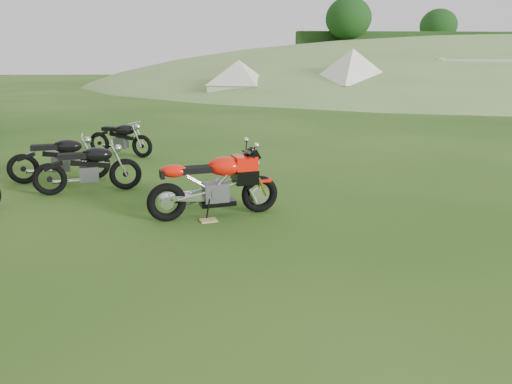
{
  "coord_description": "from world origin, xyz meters",
  "views": [
    {
      "loc": [
        -0.7,
        -4.84,
        2.25
      ],
      "look_at": [
        -0.33,
        0.4,
        0.81
      ],
      "focal_mm": 35.0,
      "sensor_mm": 36.0,
      "label": 1
    }
  ],
  "objects_px": {
    "vintage_moto_b": "(59,157)",
    "tent_mid": "(352,75)",
    "vintage_moto_d": "(120,138)",
    "vintage_moto_c": "(87,167)",
    "sport_motorcycle": "(214,180)",
    "caravan": "(478,80)",
    "tent_left": "(239,78)",
    "plywood_board": "(208,220)"
  },
  "relations": [
    {
      "from": "vintage_moto_b",
      "to": "tent_mid",
      "type": "height_order",
      "value": "tent_mid"
    },
    {
      "from": "vintage_moto_b",
      "to": "vintage_moto_d",
      "type": "relative_size",
      "value": 1.06
    },
    {
      "from": "vintage_moto_c",
      "to": "tent_mid",
      "type": "bearing_deg",
      "value": 48.48
    },
    {
      "from": "vintage_moto_b",
      "to": "tent_mid",
      "type": "bearing_deg",
      "value": 45.24
    },
    {
      "from": "sport_motorcycle",
      "to": "vintage_moto_d",
      "type": "bearing_deg",
      "value": 101.12
    },
    {
      "from": "vintage_moto_c",
      "to": "caravan",
      "type": "xyz_separation_m",
      "value": [
        15.56,
        17.12,
        0.61
      ]
    },
    {
      "from": "vintage_moto_d",
      "to": "tent_mid",
      "type": "distance_m",
      "value": 16.25
    },
    {
      "from": "tent_mid",
      "to": "tent_left",
      "type": "bearing_deg",
      "value": 139.91
    },
    {
      "from": "vintage_moto_b",
      "to": "caravan",
      "type": "distance_m",
      "value": 23.04
    },
    {
      "from": "sport_motorcycle",
      "to": "vintage_moto_b",
      "type": "xyz_separation_m",
      "value": [
        -2.85,
        2.28,
        -0.09
      ]
    },
    {
      "from": "sport_motorcycle",
      "to": "caravan",
      "type": "bearing_deg",
      "value": 39.95
    },
    {
      "from": "vintage_moto_d",
      "to": "vintage_moto_b",
      "type": "bearing_deg",
      "value": -80.48
    },
    {
      "from": "sport_motorcycle",
      "to": "plywood_board",
      "type": "distance_m",
      "value": 0.58
    },
    {
      "from": "vintage_moto_c",
      "to": "caravan",
      "type": "height_order",
      "value": "caravan"
    },
    {
      "from": "vintage_moto_b",
      "to": "tent_mid",
      "type": "xyz_separation_m",
      "value": [
        9.55,
        15.96,
        0.85
      ]
    },
    {
      "from": "sport_motorcycle",
      "to": "tent_left",
      "type": "height_order",
      "value": "tent_left"
    },
    {
      "from": "plywood_board",
      "to": "tent_mid",
      "type": "height_order",
      "value": "tent_mid"
    },
    {
      "from": "vintage_moto_b",
      "to": "vintage_moto_d",
      "type": "height_order",
      "value": "vintage_moto_b"
    },
    {
      "from": "tent_mid",
      "to": "plywood_board",
      "type": "bearing_deg",
      "value": -133.2
    },
    {
      "from": "vintage_moto_d",
      "to": "tent_left",
      "type": "bearing_deg",
      "value": 102.24
    },
    {
      "from": "sport_motorcycle",
      "to": "tent_mid",
      "type": "bearing_deg",
      "value": 55.63
    },
    {
      "from": "vintage_moto_d",
      "to": "tent_left",
      "type": "relative_size",
      "value": 0.63
    },
    {
      "from": "vintage_moto_b",
      "to": "tent_left",
      "type": "height_order",
      "value": "tent_left"
    },
    {
      "from": "vintage_moto_c",
      "to": "tent_left",
      "type": "xyz_separation_m",
      "value": [
        3.25,
        18.5,
        0.68
      ]
    },
    {
      "from": "tent_left",
      "to": "caravan",
      "type": "bearing_deg",
      "value": 14.33
    },
    {
      "from": "vintage_moto_d",
      "to": "sport_motorcycle",
      "type": "bearing_deg",
      "value": -40.18
    },
    {
      "from": "plywood_board",
      "to": "vintage_moto_c",
      "type": "bearing_deg",
      "value": 140.87
    },
    {
      "from": "plywood_board",
      "to": "caravan",
      "type": "relative_size",
      "value": 0.05
    },
    {
      "from": "tent_left",
      "to": "caravan",
      "type": "relative_size",
      "value": 0.57
    },
    {
      "from": "plywood_board",
      "to": "tent_mid",
      "type": "relative_size",
      "value": 0.08
    },
    {
      "from": "tent_left",
      "to": "caravan",
      "type": "height_order",
      "value": "tent_left"
    },
    {
      "from": "tent_left",
      "to": "caravan",
      "type": "xyz_separation_m",
      "value": [
        12.31,
        -1.38,
        -0.06
      ]
    },
    {
      "from": "tent_left",
      "to": "caravan",
      "type": "distance_m",
      "value": 12.39
    },
    {
      "from": "vintage_moto_c",
      "to": "vintage_moto_d",
      "type": "distance_m",
      "value": 3.22
    },
    {
      "from": "tent_left",
      "to": "tent_mid",
      "type": "height_order",
      "value": "tent_mid"
    },
    {
      "from": "vintage_moto_d",
      "to": "tent_left",
      "type": "height_order",
      "value": "tent_left"
    },
    {
      "from": "tent_left",
      "to": "tent_mid",
      "type": "distance_m",
      "value": 5.85
    },
    {
      "from": "vintage_moto_b",
      "to": "vintage_moto_c",
      "type": "relative_size",
      "value": 1.01
    },
    {
      "from": "tent_mid",
      "to": "sport_motorcycle",
      "type": "bearing_deg",
      "value": -133.17
    },
    {
      "from": "plywood_board",
      "to": "vintage_moto_b",
      "type": "distance_m",
      "value": 3.75
    },
    {
      "from": "vintage_moto_b",
      "to": "caravan",
      "type": "bearing_deg",
      "value": 31.19
    },
    {
      "from": "sport_motorcycle",
      "to": "caravan",
      "type": "height_order",
      "value": "caravan"
    }
  ]
}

